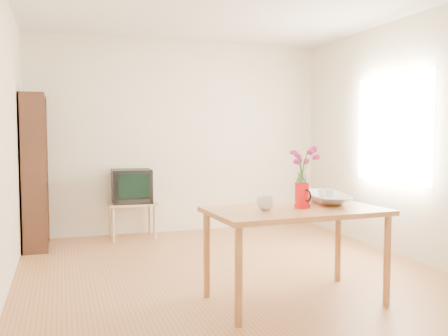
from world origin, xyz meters
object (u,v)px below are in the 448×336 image
object	(u,v)px
pitcher	(302,196)
television	(132,186)
table	(295,219)
mug	(266,203)
bowl	(326,176)

from	to	relation	value
pitcher	television	xyz separation A→B (m)	(-0.99, 2.82, -0.16)
table	mug	bearing A→B (deg)	177.57
bowl	television	bearing A→B (deg)	116.97
pitcher	mug	bearing A→B (deg)	179.28
pitcher	mug	distance (m)	0.34
mug	television	bearing A→B (deg)	-107.44
pitcher	bowl	world-z (taller)	bowl
table	television	size ratio (longest dim) A/B	2.79
pitcher	bowl	xyz separation A→B (m)	(0.34, 0.21, 0.14)
pitcher	mug	size ratio (longest dim) A/B	1.59
table	bowl	size ratio (longest dim) A/B	2.95
mug	television	distance (m)	2.94
table	bowl	world-z (taller)	bowl
pitcher	mug	xyz separation A→B (m)	(-0.33, -0.04, -0.04)
table	mug	xyz separation A→B (m)	(-0.26, -0.00, 0.14)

